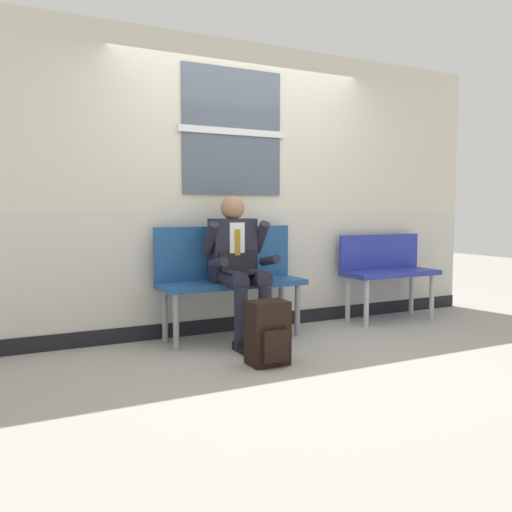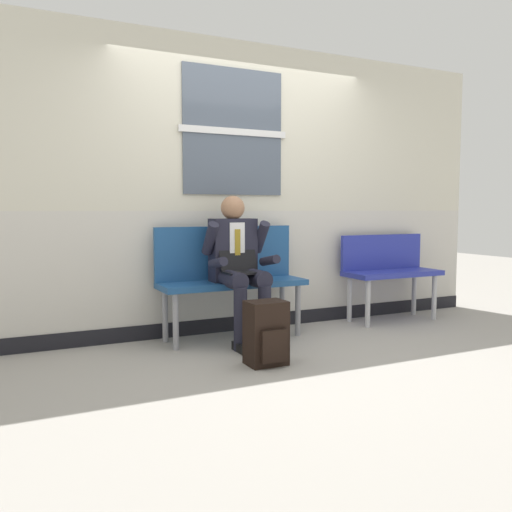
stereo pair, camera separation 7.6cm
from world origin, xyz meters
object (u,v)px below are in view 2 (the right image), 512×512
(bench_empty, at_px, (389,268))
(person_seated, at_px, (239,263))
(bench_with_person, at_px, (229,272))
(backpack, at_px, (266,334))

(bench_empty, distance_m, person_seated, 1.81)
(bench_with_person, distance_m, bench_empty, 1.80)
(person_seated, bearing_deg, bench_empty, 6.16)
(bench_empty, distance_m, backpack, 2.13)
(person_seated, height_order, backpack, person_seated)
(bench_with_person, bearing_deg, backpack, -96.26)
(person_seated, bearing_deg, backpack, -98.04)
(bench_empty, bearing_deg, bench_with_person, 179.58)
(person_seated, distance_m, backpack, 0.86)
(person_seated, bearing_deg, bench_with_person, 90.00)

